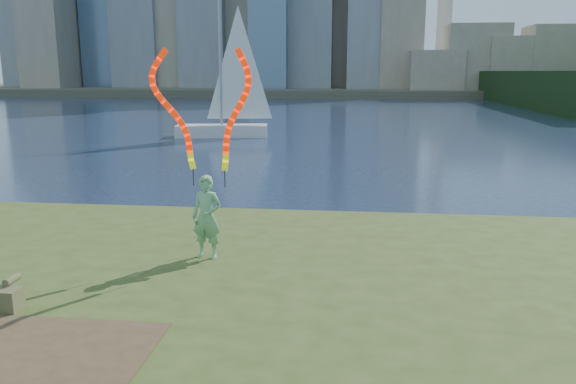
# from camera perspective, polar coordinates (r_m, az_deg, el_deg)

# --- Properties ---
(ground) EXTENTS (320.00, 320.00, 0.00)m
(ground) POSITION_cam_1_polar(r_m,az_deg,el_deg) (9.18, -4.46, -13.43)
(ground) COLOR #18253D
(ground) RESTS_ON ground
(far_shore) EXTENTS (320.00, 40.00, 1.20)m
(far_shore) POSITION_cam_1_polar(r_m,az_deg,el_deg) (103.19, 5.74, 10.25)
(far_shore) COLOR #484435
(far_shore) RESTS_ON ground
(woman_with_ribbons) EXTENTS (1.96, 0.46, 3.85)m
(woman_with_ribbons) POSITION_cam_1_polar(r_m,az_deg,el_deg) (9.57, -8.26, 1.78)
(woman_with_ribbons) COLOR #11771C
(woman_with_ribbons) RESTS_ON grassy_knoll
(canvas_bag) EXTENTS (0.44, 0.50, 0.41)m
(canvas_bag) POSITION_cam_1_polar(r_m,az_deg,el_deg) (8.58, -26.83, -9.61)
(canvas_bag) COLOR #4B552A
(canvas_bag) RESTS_ON grassy_knoll
(sailboat) EXTENTS (5.97, 2.57, 8.95)m
(sailboat) POSITION_cam_1_polar(r_m,az_deg,el_deg) (34.93, -6.27, 8.12)
(sailboat) COLOR silver
(sailboat) RESTS_ON ground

